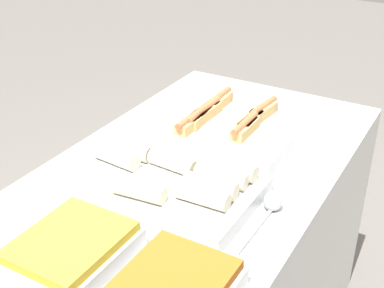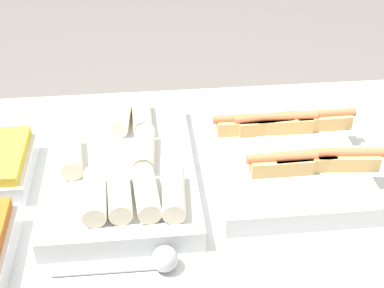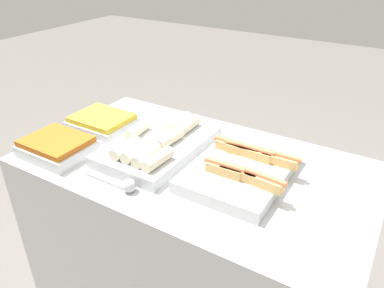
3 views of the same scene
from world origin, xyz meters
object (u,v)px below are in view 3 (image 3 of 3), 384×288
at_px(tray_wraps, 158,144).
at_px(serving_spoon_near, 126,185).
at_px(tray_hotdogs, 242,169).
at_px(tray_side_back, 102,123).
at_px(tray_side_front, 57,147).

bearing_deg(tray_wraps, serving_spoon_near, -77.45).
bearing_deg(tray_hotdogs, tray_side_back, 178.26).
distance_m(tray_side_front, serving_spoon_near, 0.41).
bearing_deg(tray_side_front, tray_hotdogs, 18.77).
height_order(tray_wraps, tray_side_back, tray_wraps).
relative_size(tray_wraps, tray_side_front, 1.90).
bearing_deg(tray_hotdogs, tray_side_front, -161.23).
distance_m(tray_wraps, tray_side_back, 0.35).
xyz_separation_m(tray_side_back, serving_spoon_near, (0.41, -0.32, -0.01)).
height_order(tray_hotdogs, tray_side_front, tray_hotdogs).
bearing_deg(tray_hotdogs, tray_wraps, -178.27).
height_order(tray_side_back, serving_spoon_near, tray_side_back).
bearing_deg(tray_side_back, tray_side_front, -90.00).
xyz_separation_m(tray_side_front, serving_spoon_near, (0.41, -0.05, -0.01)).
bearing_deg(tray_wraps, tray_hotdogs, 1.73).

